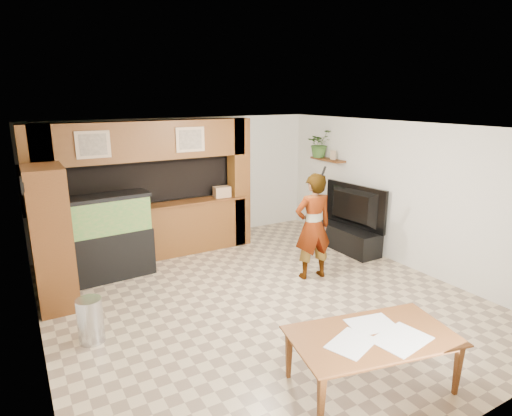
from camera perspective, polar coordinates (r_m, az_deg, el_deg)
floor at (r=6.74m, az=0.42°, el=-11.93°), size 6.50×6.50×0.00m
ceiling at (r=6.04m, az=0.47°, el=10.68°), size 6.50×6.50×0.00m
wall_back at (r=9.15m, az=-9.95°, el=3.63°), size 6.00×0.00×6.00m
wall_left at (r=5.47m, az=-27.89°, el=-5.44°), size 0.00×6.50×6.50m
wall_right at (r=8.16m, az=18.92°, el=1.72°), size 0.00×6.50×6.50m
partition at (r=8.29m, az=-14.63°, el=2.32°), size 4.20×0.99×2.60m
wall_clock at (r=6.30m, az=-28.69°, el=2.60°), size 0.05×0.25×0.25m
wall_shelf at (r=9.36m, az=9.53°, el=6.39°), size 0.25×0.90×0.04m
pantry_cabinet at (r=6.82m, az=-25.69°, el=-3.68°), size 0.52×0.85×2.09m
trash_can at (r=5.93m, az=-21.22°, el=-13.81°), size 0.32×0.32×0.58m
aquarium at (r=7.62m, az=-18.69°, el=-3.76°), size 1.31×0.49×1.45m
tv_stand at (r=8.85m, az=12.18°, el=-4.02°), size 0.51×1.40×0.47m
television at (r=8.66m, az=12.41°, el=0.14°), size 0.36×1.51×0.86m
photo_frame at (r=9.22m, az=10.22°, el=6.96°), size 0.04×0.14×0.19m
potted_plant at (r=9.51m, az=8.44°, el=8.51°), size 0.63×0.58×0.60m
person at (r=7.23m, az=7.61°, el=-2.46°), size 0.72×0.53×1.81m
microphone at (r=6.91m, az=9.01°, el=4.86°), size 0.04×0.11×0.17m
dining_table at (r=4.95m, az=15.27°, el=-19.24°), size 1.89×1.30×0.61m
newspaper_a at (r=4.62m, az=12.63°, el=-17.17°), size 0.60×0.51×0.01m
newspaper_b at (r=4.82m, az=18.81°, el=-16.23°), size 0.64×0.51×0.01m
newspaper_c at (r=5.00m, az=15.11°, el=-14.72°), size 0.56×0.46×0.01m
counter_box at (r=8.66m, az=-4.57°, el=2.16°), size 0.34×0.24×0.22m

